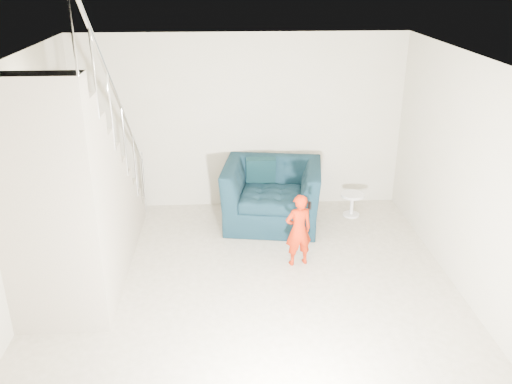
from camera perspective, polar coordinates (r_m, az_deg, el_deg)
floor at (r=6.40m, az=-0.70°, el=-11.28°), size 5.50×5.50×0.00m
ceiling at (r=5.37m, az=-0.85°, el=13.29°), size 5.50×5.50×0.00m
back_wall at (r=8.36m, az=-1.68°, el=7.28°), size 5.00×0.00×5.00m
front_wall at (r=3.40m, az=1.58°, el=-18.43°), size 5.00×0.00×5.00m
left_wall at (r=6.18m, az=-24.61°, el=-0.62°), size 0.00×5.50×5.50m
right_wall at (r=6.37m, az=22.31°, el=0.45°), size 0.00×5.50×5.50m
armchair at (r=8.01m, az=1.70°, el=-0.22°), size 1.58×1.43×0.91m
toddler at (r=6.90m, az=4.50°, el=-4.01°), size 0.40×0.31×0.97m
side_table at (r=8.43m, az=10.08°, el=-0.93°), size 0.36×0.36×0.36m
staircase at (r=6.65m, az=-18.46°, el=-1.83°), size 1.02×3.03×3.62m
cushion at (r=8.23m, az=0.51°, el=2.27°), size 0.44×0.21×0.44m
throw at (r=7.93m, az=-2.97°, el=0.44°), size 0.05×0.45×0.51m
phone at (r=6.72m, az=5.67°, el=-1.40°), size 0.04×0.05×0.10m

